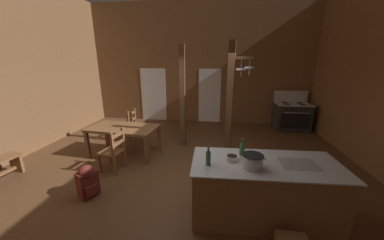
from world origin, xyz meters
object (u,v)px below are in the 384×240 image
at_px(stove_range, 292,116).
at_px(ladderback_chair_by_post, 113,151).
at_px(ladderback_chair_near_window, 136,126).
at_px(bottle_short_on_counter, 208,158).
at_px(dining_table, 123,130).
at_px(backpack, 87,180).
at_px(stockpot_on_counter, 252,161).
at_px(mixing_bowl_on_counter, 232,158).
at_px(kitchen_island, 263,189).
at_px(bottle_tall_on_counter, 242,148).

bearing_deg(stove_range, ladderback_chair_by_post, -143.74).
distance_m(stove_range, ladderback_chair_by_post, 5.91).
bearing_deg(ladderback_chair_near_window, ladderback_chair_by_post, -83.34).
bearing_deg(bottle_short_on_counter, dining_table, 138.75).
distance_m(stove_range, bottle_short_on_counter, 5.39).
bearing_deg(ladderback_chair_by_post, stove_range, 36.26).
xyz_separation_m(backpack, stockpot_on_counter, (2.76, -0.24, 0.69)).
height_order(dining_table, backpack, dining_table).
relative_size(ladderback_chair_near_window, mixing_bowl_on_counter, 4.93).
relative_size(stove_range, bottle_short_on_counter, 4.86).
relative_size(kitchen_island, backpack, 3.69).
relative_size(ladderback_chair_by_post, backpack, 1.59).
bearing_deg(ladderback_chair_near_window, bottle_short_on_counter, -51.64).
bearing_deg(stockpot_on_counter, backpack, 175.07).
bearing_deg(ladderback_chair_by_post, bottle_short_on_counter, -28.87).
height_order(dining_table, bottle_short_on_counter, bottle_short_on_counter).
bearing_deg(kitchen_island, dining_table, 149.74).
xyz_separation_m(ladderback_chair_near_window, ladderback_chair_by_post, (0.21, -1.77, 0.00)).
distance_m(backpack, bottle_short_on_counter, 2.27).
xyz_separation_m(backpack, bottle_short_on_counter, (2.14, -0.25, 0.70)).
height_order(backpack, stockpot_on_counter, stockpot_on_counter).
xyz_separation_m(stockpot_on_counter, mixing_bowl_on_counter, (-0.27, 0.18, -0.06)).
relative_size(dining_table, ladderback_chair_near_window, 1.86).
relative_size(dining_table, stockpot_on_counter, 4.82).
xyz_separation_m(kitchen_island, stockpot_on_counter, (-0.22, -0.16, 0.55)).
height_order(stove_range, ladderback_chair_near_window, stove_range).
xyz_separation_m(stove_range, mixing_bowl_on_counter, (-2.30, -4.48, 0.46)).
relative_size(dining_table, bottle_short_on_counter, 6.52).
bearing_deg(dining_table, stockpot_on_counter, -34.42).
bearing_deg(stove_range, dining_table, -151.30).
bearing_deg(bottle_short_on_counter, ladderback_chair_by_post, 151.13).
distance_m(ladderback_chair_by_post, bottle_short_on_counter, 2.49).
distance_m(ladderback_chair_near_window, stockpot_on_counter, 4.20).
bearing_deg(backpack, dining_table, 93.92).
relative_size(kitchen_island, bottle_short_on_counter, 8.09).
relative_size(ladderback_chair_by_post, mixing_bowl_on_counter, 4.93).
bearing_deg(kitchen_island, mixing_bowl_on_counter, 177.99).
bearing_deg(bottle_short_on_counter, ladderback_chair_near_window, 128.36).
distance_m(kitchen_island, ladderback_chair_by_post, 3.13).
xyz_separation_m(stockpot_on_counter, bottle_tall_on_counter, (-0.11, 0.38, 0.02)).
bearing_deg(backpack, stockpot_on_counter, -4.93).
bearing_deg(bottle_short_on_counter, backpack, 173.38).
relative_size(dining_table, bottle_tall_on_counter, 6.35).
distance_m(bottle_tall_on_counter, bottle_short_on_counter, 0.64).
bearing_deg(dining_table, stove_range, 28.70).
bearing_deg(bottle_tall_on_counter, ladderback_chair_near_window, 138.03).
xyz_separation_m(dining_table, ladderback_chair_by_post, (0.14, -0.81, -0.20)).
relative_size(ladderback_chair_near_window, ladderback_chair_by_post, 1.00).
bearing_deg(ladderback_chair_by_post, bottle_tall_on_counter, -16.53).
bearing_deg(ladderback_chair_by_post, dining_table, 99.58).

